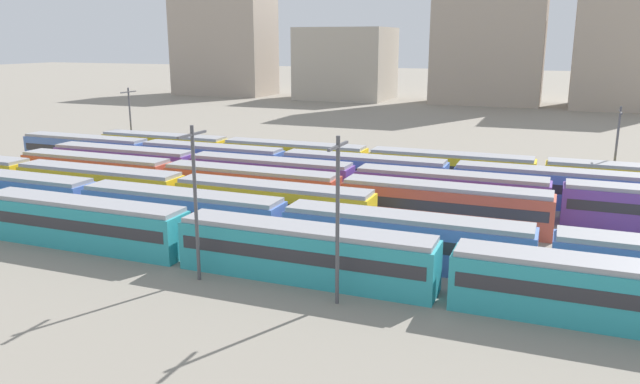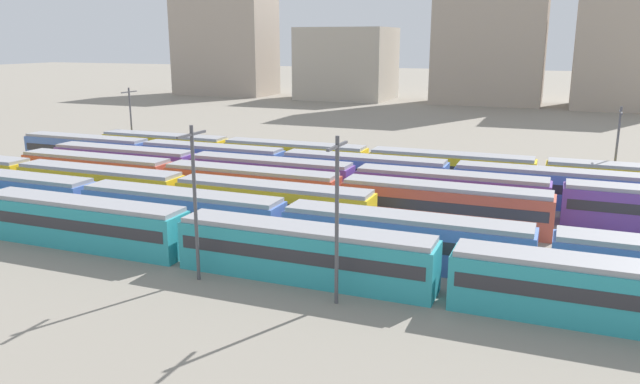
# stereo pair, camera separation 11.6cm
# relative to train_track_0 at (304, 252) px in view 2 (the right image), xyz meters

# --- Properties ---
(ground_plane) EXTENTS (600.00, 600.00, 0.00)m
(ground_plane) POSITION_rel_train_track_0_xyz_m (-32.55, 15.60, -1.90)
(ground_plane) COLOR gray
(train_track_0) EXTENTS (93.60, 3.06, 3.75)m
(train_track_0) POSITION_rel_train_track_0_xyz_m (0.00, 0.00, 0.00)
(train_track_0) COLOR teal
(train_track_0) RESTS_ON ground_plane
(train_track_1) EXTENTS (93.60, 3.06, 3.75)m
(train_track_1) POSITION_rel_train_track_0_xyz_m (5.61, 5.20, 0.00)
(train_track_1) COLOR #4C70BC
(train_track_1) RESTS_ON ground_plane
(train_track_2) EXTENTS (55.80, 3.06, 3.75)m
(train_track_2) POSITION_rel_train_track_0_xyz_m (-26.30, 10.40, -0.00)
(train_track_2) COLOR yellow
(train_track_2) RESTS_ON ground_plane
(train_track_3) EXTENTS (55.80, 3.06, 3.75)m
(train_track_3) POSITION_rel_train_track_0_xyz_m (-12.35, 15.60, -0.00)
(train_track_3) COLOR #BC4C38
(train_track_3) RESTS_ON ground_plane
(train_track_4) EXTENTS (74.70, 3.06, 3.75)m
(train_track_4) POSITION_rel_train_track_0_xyz_m (-3.34, 20.80, 0.00)
(train_track_4) COLOR #6B429E
(train_track_4) RESTS_ON ground_plane
(train_track_5) EXTENTS (74.70, 3.06, 3.75)m
(train_track_5) POSITION_rel_train_track_0_xyz_m (-13.57, 26.00, 0.00)
(train_track_5) COLOR #4C70BC
(train_track_5) RESTS_ON ground_plane
(train_track_6) EXTENTS (112.50, 3.06, 3.75)m
(train_track_6) POSITION_rel_train_track_0_xyz_m (13.77, 31.20, 0.00)
(train_track_6) COLOR yellow
(train_track_6) RESTS_ON ground_plane
(catenary_pole_0) EXTENTS (0.24, 3.20, 10.54)m
(catenary_pole_0) POSITION_rel_train_track_0_xyz_m (-6.64, -2.73, 3.92)
(catenary_pole_0) COLOR #4C4C51
(catenary_pole_0) RESTS_ON ground_plane
(catenary_pole_1) EXTENTS (0.24, 3.20, 9.19)m
(catenary_pole_1) POSITION_rel_train_track_0_xyz_m (20.95, 34.21, 3.22)
(catenary_pole_1) COLOR #4C4C51
(catenary_pole_1) RESTS_ON ground_plane
(catenary_pole_2) EXTENTS (0.24, 3.20, 10.45)m
(catenary_pole_2) POSITION_rel_train_track_0_xyz_m (3.39, -2.93, 3.87)
(catenary_pole_2) COLOR #4C4C51
(catenary_pole_2) RESTS_ON ground_plane
(catenary_pole_3) EXTENTS (0.24, 3.20, 9.41)m
(catenary_pole_3) POSITION_rel_train_track_0_xyz_m (-40.93, 34.08, 3.34)
(catenary_pole_3) COLOR #4C4C51
(catenary_pole_3) RESTS_ON ground_plane
(distant_building_0) EXTENTS (27.85, 15.91, 29.76)m
(distant_building_0) POSITION_rel_train_track_0_xyz_m (-78.62, 125.65, 12.97)
(distant_building_0) COLOR #A89989
(distant_building_0) RESTS_ON ground_plane
(distant_building_1) EXTENTS (24.03, 20.34, 19.07)m
(distant_building_1) POSITION_rel_train_track_0_xyz_m (-40.72, 125.65, 7.63)
(distant_building_1) COLOR #B2A899
(distant_building_1) RESTS_ON ground_plane
(distant_building_2) EXTENTS (26.62, 15.41, 46.64)m
(distant_building_2) POSITION_rel_train_track_0_xyz_m (-3.18, 125.65, 21.42)
(distant_building_2) COLOR #A89989
(distant_building_2) RESTS_ON ground_plane
(distant_building_3) EXTENTS (21.57, 20.18, 33.36)m
(distant_building_3) POSITION_rel_train_track_0_xyz_m (27.33, 125.65, 14.78)
(distant_building_3) COLOR #A89989
(distant_building_3) RESTS_ON ground_plane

